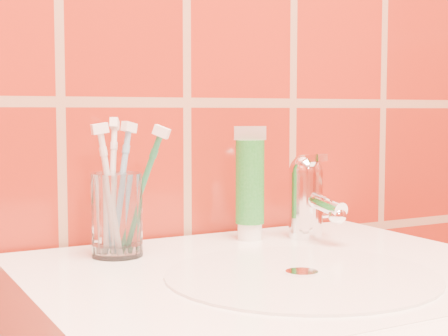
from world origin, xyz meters
TOP-DOWN VIEW (x-y plane):
  - glass_tumbler at (-0.14, 1.10)m, footprint 0.07×0.07m
  - toothpaste_tube at (0.06, 1.12)m, footprint 0.04×0.04m
  - faucet at (0.14, 1.09)m, footprint 0.05×0.11m
  - toothbrush_0 at (-0.15, 1.10)m, footprint 0.05×0.05m
  - toothbrush_1 at (-0.13, 1.12)m, footprint 0.09×0.08m
  - toothbrush_2 at (-0.12, 1.09)m, footprint 0.13×0.13m
  - toothbrush_3 at (-0.14, 1.13)m, footprint 0.10×0.14m

SIDE VIEW (x-z plane):
  - glass_tumbler at x=-0.14m, z-range 0.85..0.95m
  - faucet at x=0.14m, z-range 0.85..0.97m
  - toothpaste_tube at x=0.06m, z-range 0.85..1.00m
  - toothbrush_2 at x=-0.12m, z-range 0.84..1.02m
  - toothbrush_0 at x=-0.15m, z-range 0.85..1.02m
  - toothbrush_1 at x=-0.13m, z-range 0.84..1.02m
  - toothbrush_3 at x=-0.14m, z-range 0.84..1.03m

